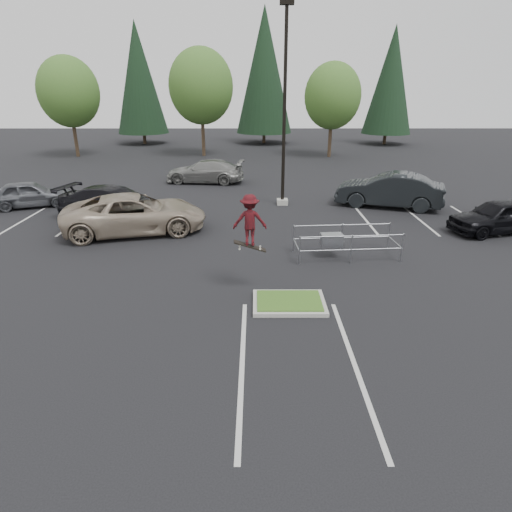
{
  "coord_description": "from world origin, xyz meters",
  "views": [
    {
      "loc": [
        -1.03,
        -11.59,
        6.19
      ],
      "look_at": [
        -1.01,
        1.5,
        1.01
      ],
      "focal_mm": 30.0,
      "sensor_mm": 36.0,
      "label": 1
    }
  ],
  "objects_px": {
    "conif_a": "(139,78)",
    "car_l_black": "(114,204)",
    "car_l_grey": "(29,194)",
    "car_far_silver": "(206,171)",
    "conif_b": "(264,71)",
    "light_pole": "(284,120)",
    "decid_c": "(332,98)",
    "decid_b": "(201,89)",
    "conif_c": "(391,81)",
    "skateboarder": "(250,221)",
    "cart_corral": "(335,240)",
    "car_r_black": "(499,216)",
    "car_l_tan": "(134,214)",
    "decid_a": "(69,94)",
    "car_r_charc": "(389,190)"
  },
  "relations": [
    {
      "from": "car_l_tan",
      "to": "car_r_charc",
      "type": "distance_m",
      "value": 13.58
    },
    {
      "from": "decid_c",
      "to": "car_r_black",
      "type": "distance_m",
      "value": 23.61
    },
    {
      "from": "cart_corral",
      "to": "car_r_charc",
      "type": "xyz_separation_m",
      "value": [
        4.26,
        7.54,
        0.23
      ]
    },
    {
      "from": "conif_b",
      "to": "car_l_grey",
      "type": "relative_size",
      "value": 3.42
    },
    {
      "from": "conif_c",
      "to": "car_l_grey",
      "type": "bearing_deg",
      "value": -134.48
    },
    {
      "from": "cart_corral",
      "to": "car_l_black",
      "type": "bearing_deg",
      "value": 149.13
    },
    {
      "from": "conif_c",
      "to": "car_far_silver",
      "type": "height_order",
      "value": "conif_c"
    },
    {
      "from": "decid_c",
      "to": "car_l_tan",
      "type": "xyz_separation_m",
      "value": [
        -12.49,
        -22.83,
        -4.38
      ]
    },
    {
      "from": "decid_b",
      "to": "car_l_black",
      "type": "distance_m",
      "value": 22.31
    },
    {
      "from": "decid_a",
      "to": "car_l_tan",
      "type": "distance_m",
      "value": 26.18
    },
    {
      "from": "decid_b",
      "to": "conif_c",
      "type": "xyz_separation_m",
      "value": [
        20.01,
        8.97,
        0.8
      ]
    },
    {
      "from": "conif_c",
      "to": "light_pole",
      "type": "bearing_deg",
      "value": -116.15
    },
    {
      "from": "car_l_black",
      "to": "skateboarder",
      "type": "bearing_deg",
      "value": -124.43
    },
    {
      "from": "decid_a",
      "to": "car_far_silver",
      "type": "distance_m",
      "value": 18.74
    },
    {
      "from": "cart_corral",
      "to": "car_l_grey",
      "type": "xyz_separation_m",
      "value": [
        -15.55,
        7.54,
        0.02
      ]
    },
    {
      "from": "conif_a",
      "to": "car_l_tan",
      "type": "xyz_separation_m",
      "value": [
        7.5,
        -33.0,
        -6.23
      ]
    },
    {
      "from": "conif_a",
      "to": "car_l_black",
      "type": "xyz_separation_m",
      "value": [
        6.0,
        -31.06,
        -6.26
      ]
    },
    {
      "from": "decid_a",
      "to": "conif_b",
      "type": "xyz_separation_m",
      "value": [
        18.01,
        10.47,
        2.27
      ]
    },
    {
      "from": "conif_a",
      "to": "car_l_tan",
      "type": "distance_m",
      "value": 34.41
    },
    {
      "from": "conif_b",
      "to": "cart_corral",
      "type": "bearing_deg",
      "value": -86.78
    },
    {
      "from": "decid_b",
      "to": "car_far_silver",
      "type": "xyz_separation_m",
      "value": [
        1.54,
        -12.53,
        -5.27
      ]
    },
    {
      "from": "conif_c",
      "to": "car_r_charc",
      "type": "bearing_deg",
      "value": -105.36
    },
    {
      "from": "car_l_black",
      "to": "car_r_black",
      "type": "bearing_deg",
      "value": -81.16
    },
    {
      "from": "conif_c",
      "to": "car_l_black",
      "type": "bearing_deg",
      "value": -125.75
    },
    {
      "from": "car_l_grey",
      "to": "car_far_silver",
      "type": "distance_m",
      "value": 11.13
    },
    {
      "from": "conif_c",
      "to": "car_far_silver",
      "type": "relative_size",
      "value": 2.34
    },
    {
      "from": "car_l_tan",
      "to": "decid_b",
      "type": "bearing_deg",
      "value": -14.9
    },
    {
      "from": "light_pole",
      "to": "car_r_charc",
      "type": "relative_size",
      "value": 1.79
    },
    {
      "from": "car_l_black",
      "to": "decid_b",
      "type": "bearing_deg",
      "value": 9.71
    },
    {
      "from": "cart_corral",
      "to": "skateboarder",
      "type": "distance_m",
      "value": 4.71
    },
    {
      "from": "light_pole",
      "to": "conif_c",
      "type": "xyz_separation_m",
      "value": [
        13.5,
        27.5,
        2.29
      ]
    },
    {
      "from": "decid_b",
      "to": "car_l_grey",
      "type": "height_order",
      "value": "decid_b"
    },
    {
      "from": "light_pole",
      "to": "decid_c",
      "type": "relative_size",
      "value": 1.21
    },
    {
      "from": "decid_c",
      "to": "car_r_black",
      "type": "xyz_separation_m",
      "value": [
        4.01,
        -22.83,
        -4.5
      ]
    },
    {
      "from": "conif_b",
      "to": "car_l_tan",
      "type": "bearing_deg",
      "value": -100.98
    },
    {
      "from": "decid_a",
      "to": "skateboarder",
      "type": "bearing_deg",
      "value": -59.93
    },
    {
      "from": "light_pole",
      "to": "decid_a",
      "type": "xyz_separation_m",
      "value": [
        -18.51,
        18.03,
        1.02
      ]
    },
    {
      "from": "conif_a",
      "to": "car_l_black",
      "type": "relative_size",
      "value": 2.27
    },
    {
      "from": "car_l_tan",
      "to": "car_r_charc",
      "type": "bearing_deg",
      "value": -84.35
    },
    {
      "from": "decid_b",
      "to": "car_l_tan",
      "type": "xyz_separation_m",
      "value": [
        -0.49,
        -23.53,
        -5.17
      ]
    },
    {
      "from": "decid_c",
      "to": "car_l_tan",
      "type": "height_order",
      "value": "decid_c"
    },
    {
      "from": "light_pole",
      "to": "decid_c",
      "type": "bearing_deg",
      "value": 72.89
    },
    {
      "from": "conif_a",
      "to": "car_r_charc",
      "type": "distance_m",
      "value": 35.53
    },
    {
      "from": "cart_corral",
      "to": "car_r_black",
      "type": "bearing_deg",
      "value": 16.35
    },
    {
      "from": "decid_b",
      "to": "car_far_silver",
      "type": "distance_m",
      "value": 13.68
    },
    {
      "from": "conif_b",
      "to": "car_far_silver",
      "type": "relative_size",
      "value": 2.71
    },
    {
      "from": "conif_a",
      "to": "skateboarder",
      "type": "xyz_separation_m",
      "value": [
        12.8,
        -39.0,
        -4.72
      ]
    },
    {
      "from": "conif_b",
      "to": "car_l_tan",
      "type": "height_order",
      "value": "conif_b"
    },
    {
      "from": "conif_b",
      "to": "car_far_silver",
      "type": "distance_m",
      "value": 24.01
    },
    {
      "from": "skateboarder",
      "to": "conif_c",
      "type": "bearing_deg",
      "value": -112.27
    }
  ]
}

